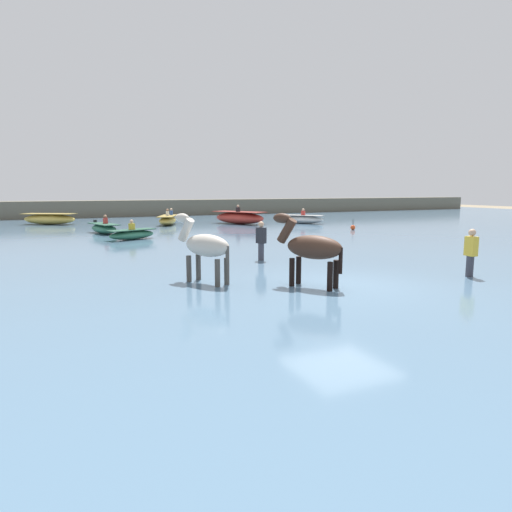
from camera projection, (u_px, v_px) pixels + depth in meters
name	position (u px, v px, depth m)	size (l,w,h in m)	color
ground_plane	(342.00, 296.00, 11.36)	(120.00, 120.00, 0.00)	#84755B
water_surface	(213.00, 246.00, 20.34)	(90.00, 90.00, 0.29)	slate
horse_lead_pinto	(205.00, 247.00, 11.48)	(1.19, 1.83, 2.07)	beige
horse_trailing_dark_bay	(311.00, 249.00, 10.98)	(1.32, 1.81, 2.11)	#382319
boat_far_inshore	(132.00, 234.00, 21.60)	(2.54, 1.68, 0.96)	#337556
boat_near_starboard	(303.00, 219.00, 31.76)	(2.75, 2.95, 1.07)	silver
boat_distant_east	(168.00, 220.00, 30.56)	(2.22, 3.48, 1.10)	gold
boat_distant_west	(104.00, 228.00, 24.54)	(1.60, 2.89, 1.02)	#337556
boat_near_port	(239.00, 218.00, 31.34)	(3.33, 4.18, 1.34)	#BC382D
boat_mid_channel	(49.00, 219.00, 30.83)	(3.82, 3.00, 0.76)	gold
person_spectator_far	(261.00, 244.00, 15.22)	(0.31, 0.37, 1.63)	#383842
person_wading_mid	(470.00, 256.00, 12.34)	(0.22, 0.33, 1.63)	#383842
channel_buoy	(353.00, 227.00, 26.71)	(0.29, 0.29, 0.67)	#E54C1E
far_shoreline	(132.00, 210.00, 40.37)	(80.00, 2.40, 1.74)	#605B4C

